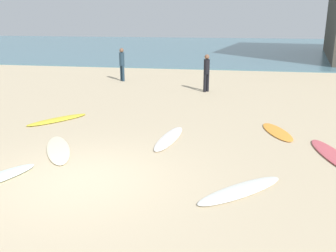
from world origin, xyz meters
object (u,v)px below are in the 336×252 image
at_px(surfboard_0, 58,149).
at_px(surfboard_4, 241,190).
at_px(surfboard_3, 333,155).
at_px(surfboard_1, 169,138).
at_px(surfboard_6, 277,132).
at_px(surfboard_2, 58,120).
at_px(beachgoer_near, 122,63).
at_px(beachgoer_mid, 207,71).

bearing_deg(surfboard_0, surfboard_4, -47.67).
distance_m(surfboard_3, surfboard_4, 3.46).
bearing_deg(surfboard_4, surfboard_1, 168.86).
bearing_deg(surfboard_6, surfboard_3, 107.02).
bearing_deg(surfboard_2, surfboard_1, -163.04).
bearing_deg(beachgoer_near, surfboard_0, 140.21).
bearing_deg(surfboard_1, beachgoer_mid, -87.03).
distance_m(surfboard_1, beachgoer_near, 10.86).
bearing_deg(surfboard_2, surfboard_6, -145.95).
relative_size(beachgoer_near, beachgoer_mid, 1.02).
distance_m(surfboard_6, beachgoer_mid, 6.95).
relative_size(surfboard_3, beachgoer_mid, 1.41).
distance_m(surfboard_4, beachgoer_mid, 10.85).
height_order(surfboard_1, surfboard_3, surfboard_1).
height_order(surfboard_0, surfboard_2, surfboard_2).
distance_m(surfboard_0, beachgoer_mid, 9.67).
bearing_deg(surfboard_2, surfboard_4, 179.27).
relative_size(surfboard_4, beachgoer_mid, 1.28).
xyz_separation_m(surfboard_3, beachgoer_mid, (-4.00, 8.17, 0.97)).
xyz_separation_m(surfboard_6, beachgoer_mid, (-2.77, 6.30, 0.98)).
bearing_deg(surfboard_3, surfboard_2, -23.47).
bearing_deg(surfboard_6, surfboard_4, 59.21).
distance_m(surfboard_0, surfboard_3, 7.31).
xyz_separation_m(surfboard_3, beachgoer_near, (-8.93, 10.45, 1.00)).
relative_size(surfboard_3, surfboard_6, 1.28).
bearing_deg(beachgoer_mid, surfboard_6, 61.55).
height_order(surfboard_6, beachgoer_near, beachgoer_near).
height_order(surfboard_2, surfboard_3, surfboard_2).
relative_size(surfboard_0, surfboard_6, 1.21).
height_order(surfboard_0, surfboard_3, surfboard_3).
height_order(surfboard_6, beachgoer_mid, beachgoer_mid).
bearing_deg(beachgoer_near, surfboard_1, 156.26).
height_order(surfboard_3, surfboard_4, surfboard_3).
relative_size(surfboard_0, surfboard_3, 0.95).
bearing_deg(surfboard_0, surfboard_6, -4.62).
bearing_deg(surfboard_0, beachgoer_near, 69.19).
bearing_deg(surfboard_2, beachgoer_mid, -92.36).
height_order(surfboard_0, surfboard_1, surfboard_1).
xyz_separation_m(surfboard_1, surfboard_4, (2.08, -3.12, -0.00)).
xyz_separation_m(surfboard_1, beachgoer_mid, (0.46, 7.57, 0.97)).
height_order(surfboard_1, surfboard_2, surfboard_2).
height_order(surfboard_4, beachgoer_near, beachgoer_near).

